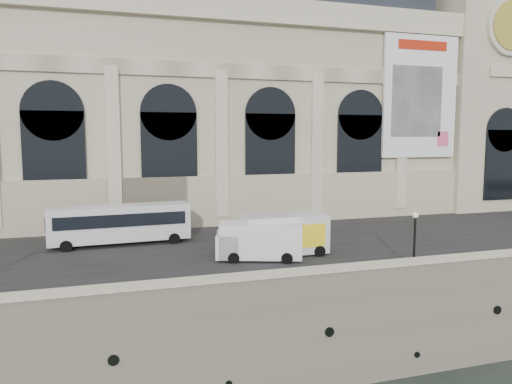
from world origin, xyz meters
The scene contains 10 objects.
quay centered at (0.00, 35.00, 3.00)m, with size 160.00×70.00×6.00m, color #796F5D.
street centered at (0.00, 14.00, 6.03)m, with size 160.00×24.00×0.06m, color #2D2D2D.
parapet centered at (0.00, 0.60, 6.62)m, with size 160.00×1.40×1.21m.
museum centered at (-5.98, 30.86, 19.72)m, with size 69.00×18.70×29.10m.
clock_pavilion centered at (34.00, 27.93, 23.42)m, with size 13.00×14.72×36.70m.
bus_left centered at (-8.85, 16.10, 7.83)m, with size 11.21×3.00×3.27m.
van_b centered at (0.11, 8.16, 7.36)m, with size 6.40×4.09×2.67m.
van_c centered at (0.30, 10.21, 7.20)m, with size 5.53×2.90×2.34m.
box_truck centered at (2.12, 8.82, 7.54)m, with size 7.60×2.73×3.06m.
lamp_right centered at (8.81, 1.77, 8.00)m, with size 0.41×0.41×4.03m.
Camera 1 is at (-10.41, -25.09, 14.87)m, focal length 35.00 mm.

